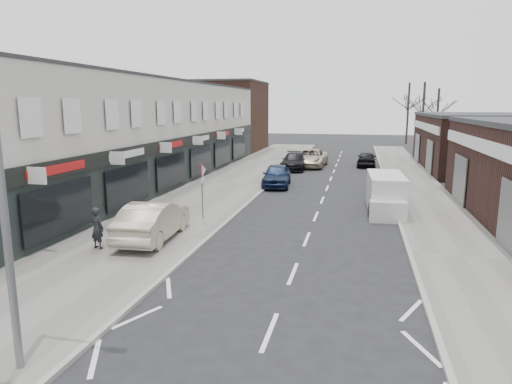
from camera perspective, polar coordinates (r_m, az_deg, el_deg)
The scene contains 19 objects.
ground at distance 9.93m, azimuth -0.66°, elevation -22.35°, with size 160.00×160.00×0.00m, color black.
pavement_left at distance 31.76m, azimuth -3.36°, elevation 1.07°, with size 5.50×64.00×0.12m, color slate.
pavement_right at distance 30.79m, azimuth 19.61°, elevation 0.15°, with size 3.50×64.00×0.12m, color slate.
shop_terrace_left at distance 31.66m, azimuth -16.63°, elevation 6.97°, with size 8.00×41.00×7.10m, color beige.
brick_block_far at distance 55.30m, azimuth -3.57°, elevation 9.32°, with size 8.00×10.00×8.00m, color #43261C.
right_unit_far at distance 43.50m, azimuth 26.84°, elevation 5.48°, with size 10.00×16.00×4.50m, color #331B17.
tree_far_a at distance 56.78m, azimuth 19.85°, elevation 4.70°, with size 3.60×3.60×8.00m, color #382D26, non-canonical shape.
tree_far_b at distance 63.05m, azimuth 21.46°, elevation 5.14°, with size 3.60×3.60×7.50m, color #382D26, non-canonical shape.
tree_far_c at distance 68.61m, azimuth 18.24°, elevation 5.75°, with size 3.60×3.60×8.50m, color #382D26, non-canonical shape.
street_lamp at distance 9.76m, azimuth -28.86°, elevation 4.71°, with size 2.23×0.22×8.00m.
warning_sign at distance 21.54m, azimuth -6.68°, elevation 2.13°, with size 0.12×0.80×2.70m.
white_van at distance 24.44m, azimuth 15.91°, elevation -0.27°, with size 1.89×4.97×1.91m.
sedan_on_pavement at distance 18.74m, azimuth -12.72°, elevation -3.46°, with size 1.63×4.68×1.54m, color #AEA08B.
pedestrian at distance 18.10m, azimuth -19.25°, elevation -4.26°, with size 0.58×0.38×1.58m, color black.
parked_car_left_a at distance 30.87m, azimuth 2.60°, elevation 2.09°, with size 1.76×4.39×1.49m, color #131F3C.
parked_car_left_b at distance 39.06m, azimuth 4.76°, elevation 3.85°, with size 1.99×4.89×1.42m, color black.
parked_car_left_c at distance 41.10m, azimuth 6.86°, elevation 4.25°, with size 2.58×5.60×1.56m, color #C2B29B.
parked_car_right_a at distance 29.33m, azimuth 15.59°, elevation 1.16°, with size 1.50×4.30×1.42m, color silver.
parked_car_right_b at distance 42.11m, azimuth 13.66°, elevation 4.06°, with size 1.63×4.05×1.38m, color black.
Camera 1 is at (1.93, -8.08, 5.43)m, focal length 32.00 mm.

